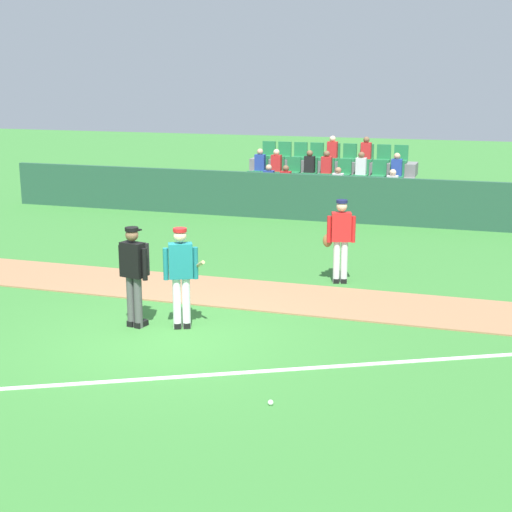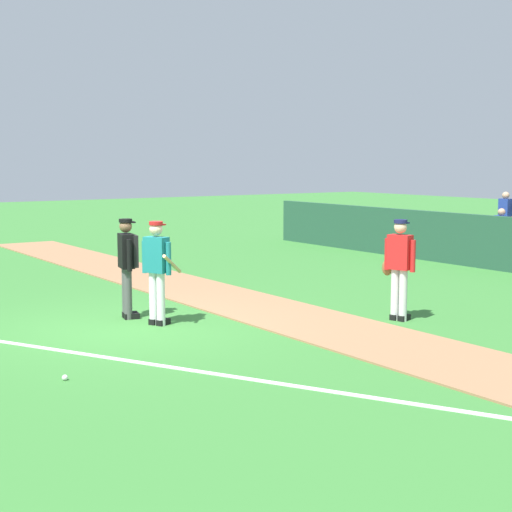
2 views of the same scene
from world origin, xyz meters
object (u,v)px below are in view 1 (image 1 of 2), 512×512
at_px(umpire_home_plate, 134,271).
at_px(baseball, 271,403).
at_px(batter_teal_jersey, 181,274).
at_px(runner_red_jersey, 340,238).

distance_m(umpire_home_plate, baseball, 4.02).
height_order(batter_teal_jersey, umpire_home_plate, same).
xyz_separation_m(batter_teal_jersey, runner_red_jersey, (2.00, 3.63, -0.01)).
bearing_deg(runner_red_jersey, batter_teal_jersey, -118.87).
bearing_deg(batter_teal_jersey, baseball, -47.12).
relative_size(batter_teal_jersey, baseball, 23.78).
bearing_deg(umpire_home_plate, baseball, -36.80).
relative_size(batter_teal_jersey, runner_red_jersey, 1.00).
bearing_deg(runner_red_jersey, umpire_home_plate, -126.38).
xyz_separation_m(umpire_home_plate, baseball, (3.13, -2.34, -0.96)).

